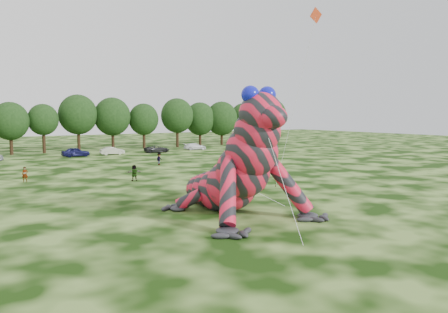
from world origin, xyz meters
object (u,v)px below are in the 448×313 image
Objects in this scene: flying_kite at (313,29)px; inflatable_gecko at (221,150)px; spectator_2 at (159,159)px; spectator_5 at (134,173)px; tree_12 at (144,126)px; tree_13 at (177,123)px; car_5 at (112,151)px; car_7 at (195,146)px; tree_11 at (113,124)px; tree_14 at (200,124)px; tree_9 at (43,129)px; tree_17 at (272,121)px; tree_10 at (78,123)px; car_4 at (76,152)px; tree_8 at (11,128)px; tree_16 at (243,123)px; tree_15 at (222,123)px; spectator_0 at (25,174)px; car_6 at (157,149)px.

inflatable_gecko is at bearing -167.07° from flying_kite.
spectator_2 is 0.99× the size of spectator_5.
tree_13 reaches higher than tree_12.
inflatable_gecko reaches higher than car_5.
tree_13 is 9.02m from car_7.
tree_14 is (19.68, 0.53, -0.33)m from tree_11.
tree_11 is 41.55m from spectator_5.
tree_17 is (50.88, -0.68, 0.81)m from tree_9.
inflatable_gecko reaches higher than tree_9.
spectator_5 reaches higher than spectator_2.
car_5 is (2.81, -10.74, -4.59)m from tree_10.
tree_17 reaches higher than car_4.
tree_9 is 29.28m from spectator_2.
tree_14 is 2.15× the size of car_7.
tree_9 is 10.63m from car_4.
tree_12 reaches higher than tree_8.
car_4 is at bearing -106.84° from tree_10.
tree_12 is 0.96× the size of tree_16.
tree_11 reaches higher than spectator_5.
car_4 is 29.51m from spectator_5.
tree_11 is at bearing 175.82° from tree_12.
tree_11 reaches higher than tree_8.
tree_15 is 30.25m from car_5.
inflatable_gecko is 1.67× the size of tree_10.
tree_12 is (6.23, -0.46, -0.55)m from tree_11.
spectator_0 is (-58.84, -33.10, -4.36)m from tree_17.
car_4 is at bearing -159.61° from tree_14.
spectator_0 is at bearing -128.21° from tree_12.
spectator_0 is at bearing -112.20° from tree_10.
spectator_5 is (-49.14, -38.32, -4.30)m from tree_17.
tree_15 is 14.87m from car_7.
tree_15 is (24.05, 53.20, -9.67)m from flying_kite.
tree_14 is 5.55× the size of spectator_5.
tree_11 is (10.59, 56.20, 0.65)m from inflatable_gecko.
spectator_2 is at bearing 160.83° from car_6.
spectator_2 is at bearing -161.30° from car_4.
inflatable_gecko reaches higher than spectator_2.
tree_10 is 40.73m from spectator_5.
tree_11 is 1.12× the size of tree_12.
inflatable_gecko is 1.87× the size of tree_16.
tree_9 reaches higher than spectator_2.
tree_8 is 0.93× the size of tree_15.
inflatable_gecko is 2.02× the size of tree_9.
tree_8 is at bearing -177.25° from tree_16.
car_5 is at bearing 78.90° from inflatable_gecko.
tree_12 is (5.58, 53.16, -10.00)m from flying_kite.
car_4 is at bearing 103.38° from flying_kite.
tree_10 is 2.40× the size of car_7.
car_4 is at bearing -163.84° from tree_15.
tree_8 is 5.64× the size of spectator_0.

